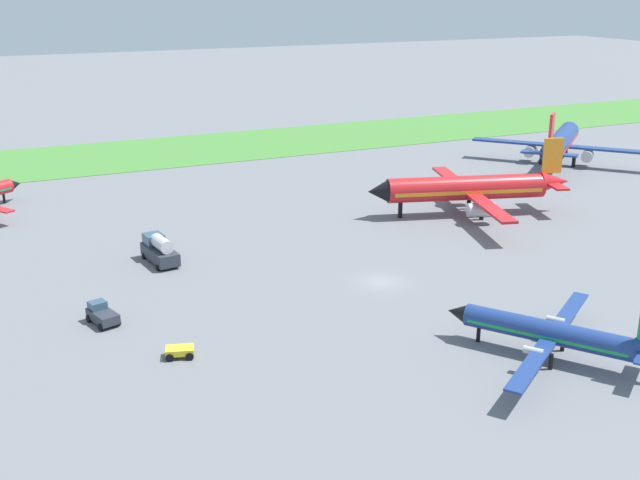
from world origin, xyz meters
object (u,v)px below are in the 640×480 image
Objects in this scene: airplane_foreground_turboprop at (552,333)px; airplane_parked_jet_far at (560,143)px; baggage_cart_by_runway at (180,351)px; fuel_truck_near_gate at (159,249)px; airplane_midfield_jet at (470,188)px; pushback_tug_midfield at (102,314)px.

airplane_foreground_turboprop is 0.75× the size of airplane_parked_jet_far.
airplane_foreground_turboprop is 31.84m from baggage_cart_by_runway.
fuel_truck_near_gate is at bearing 96.89° from baggage_cart_by_runway.
fuel_truck_near_gate is at bearing 17.79° from airplane_midfield_jet.
fuel_truck_near_gate is (-43.54, -1.25, -2.15)m from airplane_midfield_jet.
baggage_cart_by_runway is (-80.18, -44.59, -3.32)m from airplane_parked_jet_far.
fuel_truck_near_gate is 2.42× the size of baggage_cart_by_runway.
fuel_truck_near_gate is at bearing -1.71° from airplane_foreground_turboprop.
airplane_foreground_turboprop is at bearing -8.41° from baggage_cart_by_runway.
baggage_cart_by_runway is at bearing -170.36° from pushback_tug_midfield.
airplane_parked_jet_far is 78.69m from fuel_truck_near_gate.
airplane_midfield_jet is 1.14× the size of airplane_parked_jet_far.
airplane_midfield_jet is 10.32× the size of baggage_cart_by_runway.
fuel_truck_near_gate is at bearing 154.14° from airplane_parked_jet_far.
airplane_midfield_jet reaches higher than pushback_tug_midfield.
airplane_midfield_jet is 43.61m from fuel_truck_near_gate.
baggage_cart_by_runway is at bearing 44.23° from airplane_midfield_jet.
baggage_cart_by_runway is (-4.21, -24.23, -1.01)m from fuel_truck_near_gate.
pushback_tug_midfield is (-84.99, -34.66, -2.98)m from airplane_parked_jet_far.
airplane_parked_jet_far is 91.83m from pushback_tug_midfield.
pushback_tug_midfield is at bearing 140.62° from fuel_truck_near_gate.
pushback_tug_midfield is (-33.58, 23.44, -1.50)m from airplane_foreground_turboprop.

